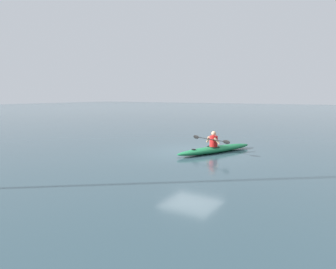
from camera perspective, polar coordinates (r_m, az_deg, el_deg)
ground_plane at (r=14.01m, az=4.48°, el=-3.26°), size 160.00×160.00×0.00m
kayak at (r=13.96m, az=8.95°, el=-2.75°), size 2.27×4.36×0.29m
kayaker at (r=13.77m, az=8.51°, el=-1.05°), size 2.16×0.91×0.70m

